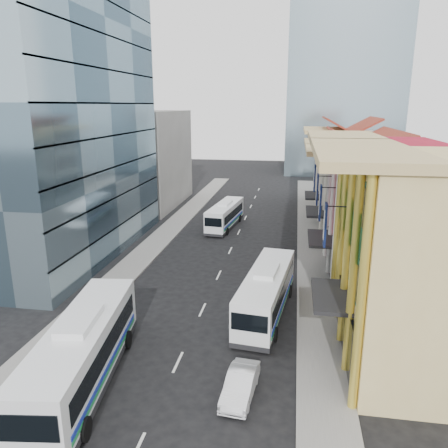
% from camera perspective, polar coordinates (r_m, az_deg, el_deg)
% --- Properties ---
extents(ground, '(200.00, 200.00, 0.00)m').
position_cam_1_polar(ground, '(26.68, -6.64, -18.63)').
color(ground, black).
rests_on(ground, ground).
extents(sidewalk_right, '(3.00, 90.00, 0.15)m').
position_cam_1_polar(sidewalk_right, '(45.71, 11.43, -3.87)').
color(sidewalk_right, slate).
rests_on(sidewalk_right, ground).
extents(sidewalk_left, '(3.00, 90.00, 0.15)m').
position_cam_1_polar(sidewalk_left, '(48.05, -9.27, -2.81)').
color(sidewalk_left, slate).
rests_on(sidewalk_left, ground).
extents(shophouse_tan, '(8.00, 14.00, 12.00)m').
position_cam_1_polar(shophouse_tan, '(28.67, 24.16, -4.07)').
color(shophouse_tan, '#DAC27D').
rests_on(shophouse_tan, ground).
extents(shophouse_red, '(8.00, 10.00, 12.00)m').
position_cam_1_polar(shophouse_red, '(39.94, 20.00, 1.56)').
color(shophouse_red, '#A31226').
rests_on(shophouse_red, ground).
extents(shophouse_cream_near, '(8.00, 9.00, 10.00)m').
position_cam_1_polar(shophouse_cream_near, '(49.29, 17.98, 3.02)').
color(shophouse_cream_near, silver).
rests_on(shophouse_cream_near, ground).
extents(shophouse_cream_mid, '(8.00, 9.00, 10.00)m').
position_cam_1_polar(shophouse_cream_mid, '(58.05, 16.74, 4.88)').
color(shophouse_cream_mid, silver).
rests_on(shophouse_cream_mid, ground).
extents(shophouse_cream_far, '(8.00, 12.00, 11.00)m').
position_cam_1_polar(shophouse_cream_far, '(68.27, 15.72, 6.86)').
color(shophouse_cream_far, silver).
rests_on(shophouse_cream_far, ground).
extents(office_tower, '(12.00, 26.00, 30.00)m').
position_cam_1_polar(office_tower, '(46.55, -21.62, 14.46)').
color(office_tower, '#435B6B').
rests_on(office_tower, ground).
extents(office_block_far, '(10.00, 18.00, 14.00)m').
position_cam_1_polar(office_block_far, '(67.53, -10.25, 8.38)').
color(office_block_far, gray).
rests_on(office_block_far, ground).
extents(bus_left_near, '(4.57, 12.88, 4.04)m').
position_cam_1_polar(bus_left_near, '(25.66, -18.01, -15.52)').
color(bus_left_near, silver).
rests_on(bus_left_near, ground).
extents(bus_left_far, '(3.51, 10.36, 3.26)m').
position_cam_1_polar(bus_left_far, '(54.46, 0.14, 1.25)').
color(bus_left_far, white).
rests_on(bus_left_far, ground).
extents(bus_right, '(3.91, 11.48, 3.61)m').
position_cam_1_polar(bus_right, '(32.12, 5.55, -8.73)').
color(bus_right, white).
rests_on(bus_right, ground).
extents(sedan_left, '(2.61, 4.67, 1.50)m').
position_cam_1_polar(sedan_left, '(23.93, -22.70, -22.15)').
color(sedan_left, silver).
rests_on(sedan_left, ground).
extents(sedan_right, '(1.79, 4.20, 1.35)m').
position_cam_1_polar(sedan_right, '(24.40, 2.15, -20.22)').
color(sedan_right, silver).
rests_on(sedan_right, ground).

